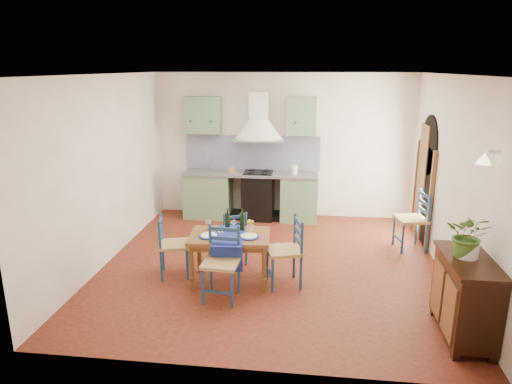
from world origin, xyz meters
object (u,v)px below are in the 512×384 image
(potted_plant, at_px, (469,235))
(sideboard, at_px, (465,295))
(chair_near, at_px, (222,263))
(dining_table, at_px, (230,240))

(potted_plant, bearing_deg, sideboard, -59.88)
(chair_near, xyz_separation_m, potted_plant, (2.77, -0.51, 0.69))
(chair_near, bearing_deg, dining_table, 86.83)
(dining_table, height_order, sideboard, dining_table)
(chair_near, distance_m, sideboard, 2.85)
(dining_table, bearing_deg, potted_plant, -19.64)
(sideboard, height_order, potted_plant, potted_plant)
(chair_near, height_order, sideboard, chair_near)
(potted_plant, bearing_deg, dining_table, 160.36)
(dining_table, distance_m, potted_plant, 2.97)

